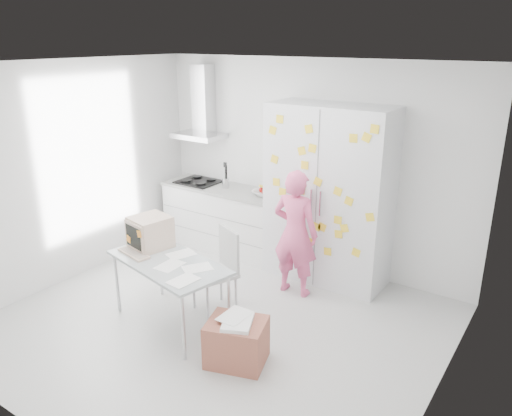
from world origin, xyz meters
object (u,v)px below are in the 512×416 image
Objects in this scene: person at (295,233)px; cardboard_box at (237,341)px; chair at (220,266)px; desk at (156,245)px.

cardboard_box is (0.24, -1.50, -0.54)m from person.
cardboard_box is (0.73, -0.69, -0.31)m from chair.
desk reaches higher than cardboard_box.
person is 1.60× the size of chair.
person is 1.60m from desk.
cardboard_box is at bearing 0.83° from desk.
person is 0.97m from chair.
cardboard_box is at bearing -19.57° from chair.
person is 1.62m from cardboard_box.
desk is 1.40m from cardboard_box.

